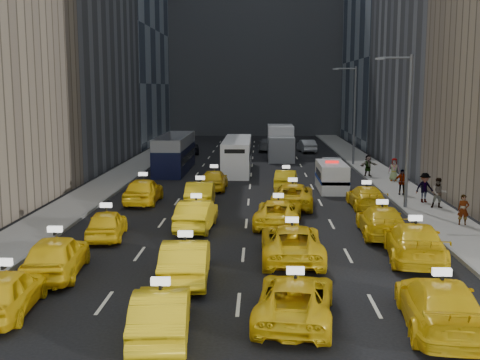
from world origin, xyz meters
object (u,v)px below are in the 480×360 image
at_px(double_decker, 175,154).
at_px(box_truck, 281,143).
at_px(taxi_2, 295,299).
at_px(taxi_3, 440,304).
at_px(pedestrian_0, 463,210).
at_px(taxi_1, 161,313).
at_px(taxi_0, 5,292).
at_px(nypd_van, 332,177).
at_px(city_bus, 237,155).

xyz_separation_m(double_decker, box_truck, (9.39, 8.87, 0.15)).
xyz_separation_m(taxi_2, box_truck, (1.00, 42.24, 0.96)).
height_order(taxi_2, taxi_3, taxi_3).
distance_m(box_truck, pedestrian_0, 30.66).
height_order(taxi_1, taxi_2, taxi_1).
bearing_deg(double_decker, taxi_0, -87.97).
distance_m(nypd_van, pedestrian_0, 12.36).
bearing_deg(nypd_van, pedestrian_0, -56.71).
relative_size(taxi_2, pedestrian_0, 3.16).
bearing_deg(pedestrian_0, box_truck, 116.53).
relative_size(taxi_0, box_truck, 0.60).
bearing_deg(nypd_van, city_bus, 133.65).
relative_size(taxi_1, city_bus, 0.41).
bearing_deg(box_truck, taxi_0, -103.86).
distance_m(nypd_van, city_bus, 11.75).
relative_size(city_bus, box_truck, 1.48).
bearing_deg(nypd_van, double_decker, 149.69).
bearing_deg(box_truck, double_decker, -136.92).
bearing_deg(nypd_van, box_truck, 106.42).
relative_size(taxi_1, taxi_2, 0.90).
bearing_deg(taxi_0, taxi_3, 172.52).
bearing_deg(city_bus, box_truck, 62.63).
bearing_deg(taxi_3, double_decker, -63.91).
bearing_deg(double_decker, pedestrian_0, -45.97).
distance_m(taxi_0, double_decker, 33.17).
bearing_deg(pedestrian_0, nypd_van, 126.68).
distance_m(taxi_0, city_bus, 33.67).
height_order(taxi_1, taxi_3, taxi_3).
relative_size(taxi_2, double_decker, 0.47).
bearing_deg(taxi_3, nypd_van, -83.60).
height_order(city_bus, box_truck, box_truck).
xyz_separation_m(taxi_1, nypd_van, (7.85, 25.30, 0.20)).
bearing_deg(taxi_0, nypd_van, -123.18).
bearing_deg(taxi_0, box_truck, -107.79).
xyz_separation_m(taxi_0, double_decker, (0.76, 33.15, 0.75)).
relative_size(double_decker, box_truck, 1.44).
bearing_deg(taxi_2, taxi_0, 5.53).
xyz_separation_m(taxi_1, taxi_3, (8.18, 0.89, 0.04)).
xyz_separation_m(nypd_van, pedestrian_0, (5.41, -11.11, -0.01)).
distance_m(nypd_van, double_decker, 15.58).
distance_m(city_bus, box_truck, 9.79).
xyz_separation_m(city_bus, box_truck, (4.01, 8.92, 0.28)).
bearing_deg(taxi_1, taxi_0, -22.63).
bearing_deg(box_truck, taxi_2, -91.64).
height_order(taxi_0, double_decker, double_decker).
relative_size(taxi_3, box_truck, 0.73).
bearing_deg(taxi_3, pedestrian_0, -105.29).
bearing_deg(pedestrian_0, taxi_1, -122.33).
distance_m(taxi_3, box_truck, 42.92).
distance_m(double_decker, box_truck, 12.92).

